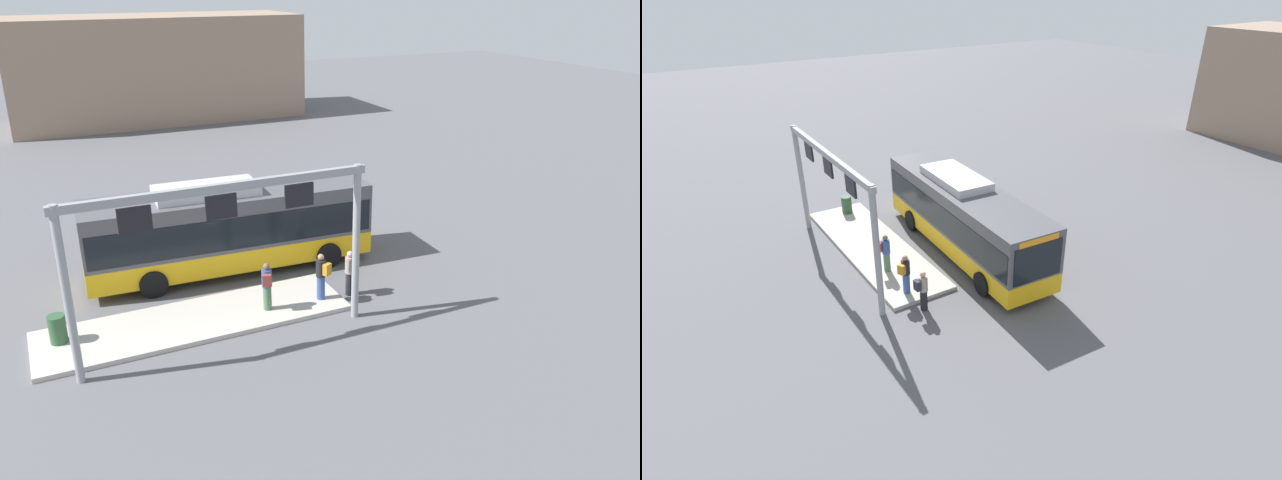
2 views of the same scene
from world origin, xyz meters
TOP-DOWN VIEW (x-y plane):
  - ground_plane at (0.00, 0.00)m, footprint 120.00×120.00m
  - platform_curb at (-2.37, -3.47)m, footprint 10.00×2.80m
  - bus_main at (-0.01, 0.00)m, footprint 10.79×3.10m
  - person_boarding at (3.09, -3.87)m, footprint 0.37×0.54m
  - person_waiting_near at (1.92, -3.98)m, footprint 0.52×0.60m
  - person_waiting_mid at (-0.03, -3.91)m, footprint 0.47×0.60m
  - platform_sign_gantry at (-1.81, -5.30)m, footprint 9.03×0.24m
  - station_building at (3.87, 29.97)m, footprint 21.82×8.00m
  - trash_bin at (-6.48, -3.11)m, footprint 0.52×0.52m

SIDE VIEW (x-z plane):
  - ground_plane at x=0.00m, z-range 0.00..0.00m
  - platform_curb at x=-2.37m, z-range 0.00..0.16m
  - trash_bin at x=-6.48m, z-range 0.16..1.06m
  - person_boarding at x=3.09m, z-range 0.06..1.73m
  - person_waiting_near at x=1.92m, z-range 0.22..1.89m
  - person_waiting_mid at x=-0.03m, z-range 0.22..1.89m
  - bus_main at x=-0.01m, z-range 0.08..3.54m
  - platform_sign_gantry at x=-1.81m, z-range 1.14..6.34m
  - station_building at x=3.87m, z-range 0.00..7.80m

